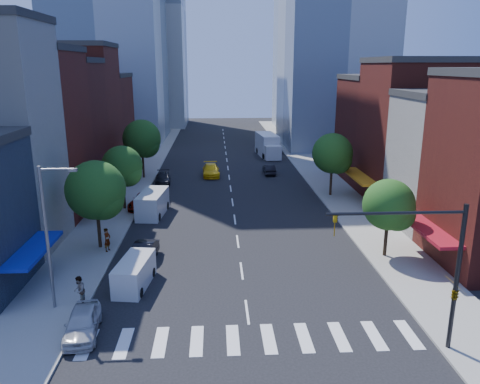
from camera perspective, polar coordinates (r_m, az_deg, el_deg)
The scene contains 31 objects.
ground at distance 29.87m, azimuth 0.88°, elevation -14.41°, with size 220.00×220.00×0.00m, color black.
sidewalk_left at distance 68.36m, azimuth -11.98°, elevation 2.47°, with size 5.00×120.00×0.15m, color gray.
sidewalk_right at distance 69.02m, azimuth 9.00°, elevation 2.74°, with size 5.00×120.00×0.15m, color gray.
crosswalk at distance 27.30m, azimuth 1.33°, elevation -17.51°, with size 19.00×3.00×0.01m, color silver.
bldg_left_2 at distance 50.66m, azimuth -25.42°, elevation 6.08°, with size 12.00×9.00×16.00m, color #591C15.
bldg_left_3 at distance 58.60m, azimuth -22.30°, elevation 6.97°, with size 12.00×8.00×15.00m, color #511814.
bldg_left_4 at distance 66.53m, azimuth -20.04°, elevation 8.91°, with size 12.00×9.00×17.00m, color #591C15.
bldg_left_5 at distance 75.83m, azimuth -17.87°, elevation 8.23°, with size 12.00×10.00×13.00m, color #511814.
bldg_right_1 at distance 47.65m, azimuth 25.67°, elevation 3.10°, with size 12.00×8.00×12.00m, color #B9B6AB.
bldg_right_2 at distance 55.35m, azimuth 21.48°, elevation 6.63°, with size 12.00×10.00×15.00m, color #591C15.
bldg_right_3 at distance 64.63m, azimuth 17.79°, elevation 7.15°, with size 12.00×10.00×13.00m, color #511814.
tower_far_w at distance 122.69m, azimuth -11.39°, elevation 21.13°, with size 18.00×18.00×56.00m, color #9EA5AD.
traffic_signal at distance 26.63m, azimuth 23.85°, elevation -9.64°, with size 7.24×2.24×8.00m.
streetlight at distance 30.22m, azimuth -22.23°, elevation -4.26°, with size 2.25×0.25×9.00m.
tree_left_near at distance 39.30m, azimuth -16.97°, elevation -0.05°, with size 4.80×4.80×7.30m.
tree_left_mid at distance 49.82m, azimuth -14.02°, elevation 2.90°, with size 4.20×4.20×6.65m.
tree_left_far at distance 63.28m, azimuth -11.74°, elevation 6.21°, with size 5.00×5.00×7.75m.
tree_right_near at distance 37.91m, azimuth 17.91°, elevation -1.74°, with size 4.00×4.00×6.20m.
tree_right_far at distance 54.45m, azimuth 11.36°, elevation 4.44°, with size 4.60×4.60×7.20m.
parked_car_front at distance 28.73m, azimuth -18.65°, elevation -14.86°, with size 1.76×4.38×1.49m, color #B3B4B8.
parked_car_second at distance 37.20m, azimuth -11.73°, elevation -7.29°, with size 1.53×4.40×1.45m, color black.
parked_car_third at distance 50.81m, azimuth -11.62°, elevation -1.12°, with size 2.49×5.39×1.50m, color #999999.
parked_car_rear at distance 61.12m, azimuth -9.37°, elevation 1.68°, with size 1.91×4.70×1.36m, color black.
cargo_van_near at distance 33.25m, azimuth -12.81°, elevation -9.71°, with size 2.44×4.78×1.95m.
cargo_van_far at distance 48.13m, azimuth -10.65°, elevation -1.44°, with size 2.88×5.86×2.40m.
taxi at distance 64.48m, azimuth -3.56°, elevation 2.67°, with size 2.23×5.49×1.59m, color yellow.
traffic_car_oncoming at distance 65.62m, azimuth 3.57°, elevation 2.79°, with size 1.43×4.11×1.35m, color black.
traffic_car_far at distance 83.41m, azimuth 4.12°, elevation 5.54°, with size 1.91×4.76×1.62m, color #999999.
box_truck at distance 78.63m, azimuth 3.41°, elevation 5.64°, with size 3.56×9.26×3.64m.
pedestrian_near at distance 39.48m, azimuth -15.88°, elevation -5.62°, with size 0.71×0.46×1.93m, color #999999.
pedestrian_far at distance 31.66m, azimuth -19.01°, elevation -11.28°, with size 0.91×0.71×1.86m, color #999999.
Camera 1 is at (-1.83, -25.90, 14.76)m, focal length 35.00 mm.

